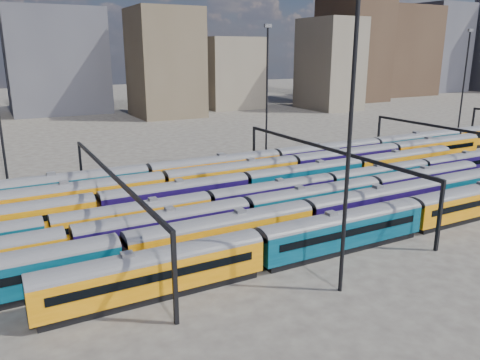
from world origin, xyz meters
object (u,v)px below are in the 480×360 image
rake_0 (471,198)px  rake_2 (165,224)px  rake_1 (306,214)px  mast_2 (350,139)px

rake_0 → rake_2: bearing=165.2°
rake_1 → rake_0: bearing=-12.6°
rake_1 → rake_2: rake_1 is taller
rake_1 → rake_2: 16.19m
mast_2 → rake_2: bearing=121.9°
rake_0 → rake_2: size_ratio=1.04×
rake_1 → mast_2: bearing=-111.9°
rake_1 → mast_2: mast_2 is taller
rake_0 → rake_2: 39.07m
rake_0 → rake_1: rake_1 is taller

